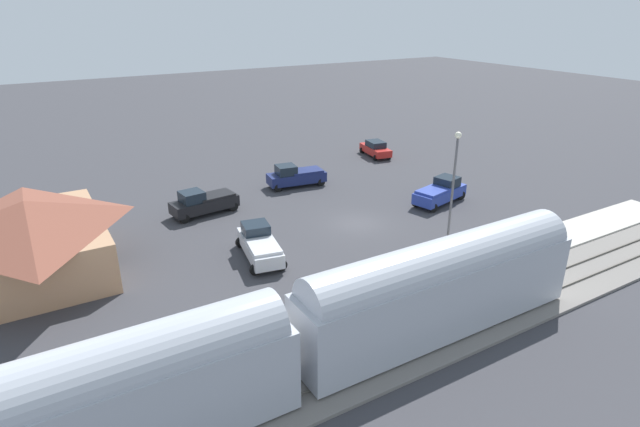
{
  "coord_description": "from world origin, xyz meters",
  "views": [
    {
      "loc": [
        -30.38,
        21.41,
        15.99
      ],
      "look_at": [
        1.14,
        2.67,
        1.0
      ],
      "focal_mm": 28.91,
      "sensor_mm": 36.0,
      "label": 1
    }
  ],
  "objects": [
    {
      "name": "ground_plane",
      "position": [
        0.0,
        0.0,
        0.0
      ],
      "size": [
        200.0,
        200.0,
        0.0
      ],
      "primitive_type": "plane",
      "color": "#38383D"
    },
    {
      "name": "railway_track",
      "position": [
        -14.0,
        0.0,
        0.09
      ],
      "size": [
        4.8,
        70.0,
        0.3
      ],
      "color": "slate",
      "rests_on": "ground"
    },
    {
      "name": "platform",
      "position": [
        -10.0,
        0.0,
        0.15
      ],
      "size": [
        3.2,
        46.0,
        0.3
      ],
      "color": "#B7B2A8",
      "rests_on": "ground"
    },
    {
      "name": "passenger_train",
      "position": [
        -14.0,
        21.55,
        2.86
      ],
      "size": [
        2.93,
        50.27,
        4.98
      ],
      "color": "#ADB2BC",
      "rests_on": "railway_track"
    },
    {
      "name": "station_building",
      "position": [
        4.0,
        22.0,
        2.52
      ],
      "size": [
        11.91,
        9.01,
        4.86
      ],
      "color": "tan",
      "rests_on": "ground"
    },
    {
      "name": "pedestrian_on_platform",
      "position": [
        -10.11,
        0.44,
        1.28
      ],
      "size": [
        0.36,
        0.36,
        1.71
      ],
      "color": "brown",
      "rests_on": "platform"
    },
    {
      "name": "sedan_red",
      "position": [
        14.8,
        -12.72,
        0.88
      ],
      "size": [
        4.74,
        2.8,
        1.74
      ],
      "color": "red",
      "rests_on": "ground"
    },
    {
      "name": "pickup_navy",
      "position": [
        10.3,
        -0.1,
        1.03
      ],
      "size": [
        2.67,
        5.62,
        2.14
      ],
      "color": "navy",
      "rests_on": "ground"
    },
    {
      "name": "pickup_black",
      "position": [
        8.01,
        9.63,
        1.03
      ],
      "size": [
        2.55,
        5.59,
        2.14
      ],
      "color": "black",
      "rests_on": "ground"
    },
    {
      "name": "pickup_silver",
      "position": [
        -1.48,
        8.96,
        1.03
      ],
      "size": [
        5.66,
        3.23,
        2.14
      ],
      "color": "silver",
      "rests_on": "ground"
    },
    {
      "name": "pickup_blue",
      "position": [
        0.07,
        -8.75,
        1.03
      ],
      "size": [
        3.19,
        5.71,
        2.14
      ],
      "color": "#283D9E",
      "rests_on": "ground"
    },
    {
      "name": "light_pole_near_platform",
      "position": [
        -7.2,
        -2.63,
        5.25
      ],
      "size": [
        0.44,
        0.44,
        8.44
      ],
      "color": "#515156",
      "rests_on": "ground"
    }
  ]
}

